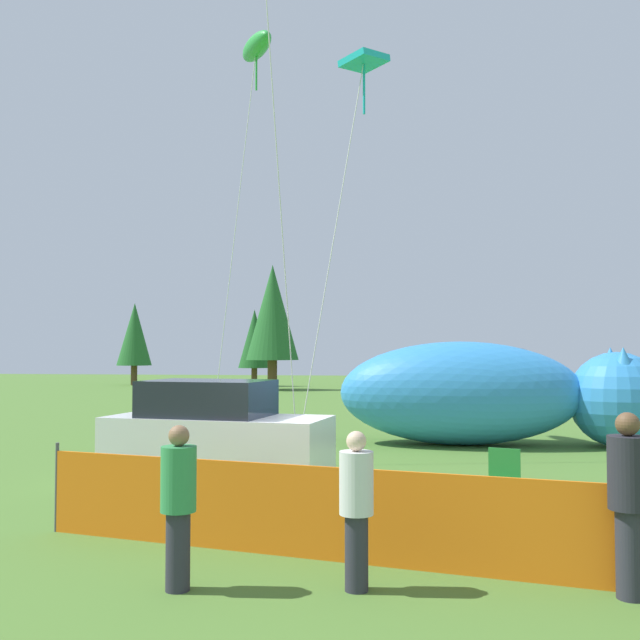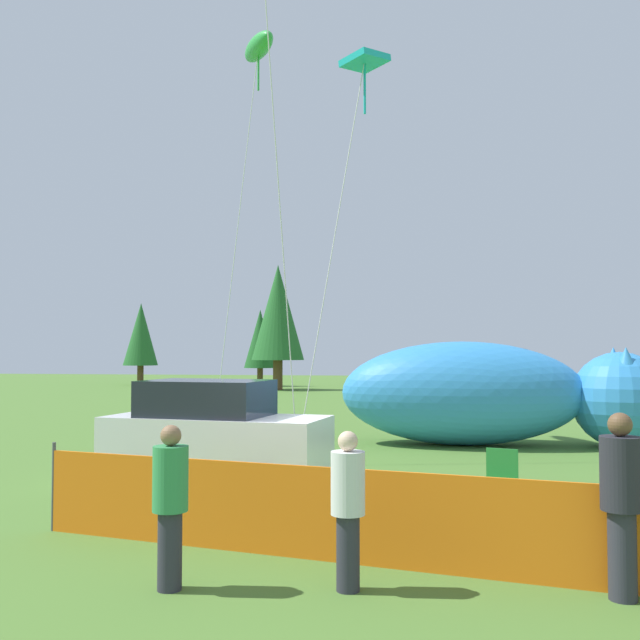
{
  "view_description": "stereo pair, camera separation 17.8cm",
  "coord_description": "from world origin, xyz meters",
  "px_view_note": "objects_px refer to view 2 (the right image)",
  "views": [
    {
      "loc": [
        2.11,
        -12.2,
        2.54
      ],
      "look_at": [
        -0.05,
        3.17,
        3.21
      ],
      "focal_mm": 40.0,
      "sensor_mm": 36.0,
      "label": 1
    },
    {
      "loc": [
        2.28,
        -12.17,
        2.54
      ],
      "look_at": [
        -0.05,
        3.17,
        3.21
      ],
      "focal_mm": 40.0,
      "sensor_mm": 36.0,
      "label": 2
    }
  ],
  "objects_px": {
    "spectator_in_blue_shirt": "(170,499)",
    "spectator_in_black_shirt": "(621,497)",
    "parked_car": "(214,436)",
    "spectator_in_white_shirt": "(348,503)",
    "inflatable_cat": "(495,397)",
    "kite_teal_diamond": "(363,69)",
    "folding_chair": "(500,474)",
    "kite_green_fish": "(258,49)"
  },
  "relations": [
    {
      "from": "spectator_in_white_shirt",
      "to": "spectator_in_black_shirt",
      "type": "relative_size",
      "value": 0.88
    },
    {
      "from": "spectator_in_blue_shirt",
      "to": "spectator_in_black_shirt",
      "type": "height_order",
      "value": "spectator_in_black_shirt"
    },
    {
      "from": "parked_car",
      "to": "inflatable_cat",
      "type": "bearing_deg",
      "value": 58.93
    },
    {
      "from": "parked_car",
      "to": "kite_teal_diamond",
      "type": "bearing_deg",
      "value": 67.99
    },
    {
      "from": "spectator_in_white_shirt",
      "to": "spectator_in_black_shirt",
      "type": "distance_m",
      "value": 2.81
    },
    {
      "from": "spectator_in_blue_shirt",
      "to": "spectator_in_black_shirt",
      "type": "relative_size",
      "value": 0.92
    },
    {
      "from": "parked_car",
      "to": "kite_green_fish",
      "type": "xyz_separation_m",
      "value": [
        -1.01,
        7.45,
        10.5
      ]
    },
    {
      "from": "kite_teal_diamond",
      "to": "parked_car",
      "type": "bearing_deg",
      "value": -120.05
    },
    {
      "from": "inflatable_cat",
      "to": "kite_teal_diamond",
      "type": "relative_size",
      "value": 0.89
    },
    {
      "from": "inflatable_cat",
      "to": "kite_green_fish",
      "type": "bearing_deg",
      "value": 174.26
    },
    {
      "from": "kite_green_fish",
      "to": "kite_teal_diamond",
      "type": "relative_size",
      "value": 1.24
    },
    {
      "from": "parked_car",
      "to": "inflatable_cat",
      "type": "relative_size",
      "value": 0.49
    },
    {
      "from": "inflatable_cat",
      "to": "spectator_in_blue_shirt",
      "type": "xyz_separation_m",
      "value": [
        -4.5,
        -12.33,
        -0.33
      ]
    },
    {
      "from": "folding_chair",
      "to": "kite_teal_diamond",
      "type": "xyz_separation_m",
      "value": [
        -2.63,
        5.09,
        8.76
      ]
    },
    {
      "from": "parked_car",
      "to": "spectator_in_black_shirt",
      "type": "distance_m",
      "value": 7.67
    },
    {
      "from": "spectator_in_black_shirt",
      "to": "kite_green_fish",
      "type": "distance_m",
      "value": 17.6
    },
    {
      "from": "inflatable_cat",
      "to": "kite_green_fish",
      "type": "relative_size",
      "value": 0.72
    },
    {
      "from": "spectator_in_black_shirt",
      "to": "kite_teal_diamond",
      "type": "distance_m",
      "value": 12.79
    },
    {
      "from": "inflatable_cat",
      "to": "kite_green_fish",
      "type": "xyz_separation_m",
      "value": [
        -6.68,
        0.48,
        10.18
      ]
    },
    {
      "from": "parked_car",
      "to": "folding_chair",
      "type": "xyz_separation_m",
      "value": [
        5.03,
        -0.95,
        -0.41
      ]
    },
    {
      "from": "spectator_in_white_shirt",
      "to": "kite_green_fish",
      "type": "xyz_separation_m",
      "value": [
        -4.06,
        12.56,
        10.55
      ]
    },
    {
      "from": "kite_green_fish",
      "to": "kite_teal_diamond",
      "type": "xyz_separation_m",
      "value": [
        3.41,
        -3.31,
        -2.14
      ]
    },
    {
      "from": "spectator_in_blue_shirt",
      "to": "spectator_in_white_shirt",
      "type": "bearing_deg",
      "value": 7.8
    },
    {
      "from": "parked_car",
      "to": "spectator_in_white_shirt",
      "type": "bearing_deg",
      "value": -51.13
    },
    {
      "from": "spectator_in_white_shirt",
      "to": "kite_teal_diamond",
      "type": "bearing_deg",
      "value": 94.03
    },
    {
      "from": "spectator_in_blue_shirt",
      "to": "spectator_in_white_shirt",
      "type": "xyz_separation_m",
      "value": [
        1.88,
        0.26,
        -0.03
      ]
    },
    {
      "from": "parked_car",
      "to": "spectator_in_white_shirt",
      "type": "xyz_separation_m",
      "value": [
        3.05,
        -5.11,
        -0.05
      ]
    },
    {
      "from": "folding_chair",
      "to": "spectator_in_black_shirt",
      "type": "relative_size",
      "value": 0.5
    },
    {
      "from": "inflatable_cat",
      "to": "spectator_in_blue_shirt",
      "type": "relative_size",
      "value": 4.95
    },
    {
      "from": "folding_chair",
      "to": "spectator_in_black_shirt",
      "type": "height_order",
      "value": "spectator_in_black_shirt"
    },
    {
      "from": "spectator_in_blue_shirt",
      "to": "kite_green_fish",
      "type": "bearing_deg",
      "value": 99.65
    },
    {
      "from": "spectator_in_white_shirt",
      "to": "kite_green_fish",
      "type": "relative_size",
      "value": 0.14
    },
    {
      "from": "spectator_in_blue_shirt",
      "to": "parked_car",
      "type": "bearing_deg",
      "value": 102.27
    },
    {
      "from": "folding_chair",
      "to": "inflatable_cat",
      "type": "distance_m",
      "value": 7.98
    },
    {
      "from": "spectator_in_black_shirt",
      "to": "inflatable_cat",
      "type": "bearing_deg",
      "value": 90.89
    },
    {
      "from": "parked_car",
      "to": "inflatable_cat",
      "type": "distance_m",
      "value": 8.99
    },
    {
      "from": "spectator_in_white_shirt",
      "to": "kite_green_fish",
      "type": "bearing_deg",
      "value": 107.92
    },
    {
      "from": "kite_green_fish",
      "to": "kite_teal_diamond",
      "type": "bearing_deg",
      "value": -44.15
    },
    {
      "from": "spectator_in_white_shirt",
      "to": "spectator_in_black_shirt",
      "type": "xyz_separation_m",
      "value": [
        2.8,
        0.14,
        0.12
      ]
    },
    {
      "from": "inflatable_cat",
      "to": "spectator_in_blue_shirt",
      "type": "height_order",
      "value": "inflatable_cat"
    },
    {
      "from": "spectator_in_blue_shirt",
      "to": "kite_green_fish",
      "type": "relative_size",
      "value": 0.15
    },
    {
      "from": "inflatable_cat",
      "to": "kite_green_fish",
      "type": "distance_m",
      "value": 12.19
    }
  ]
}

